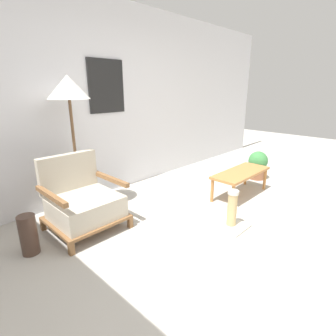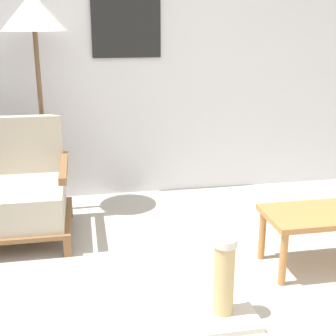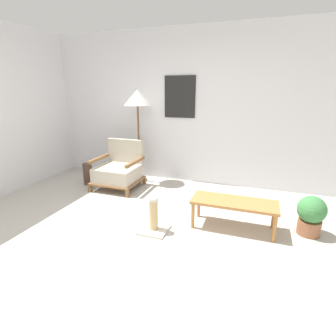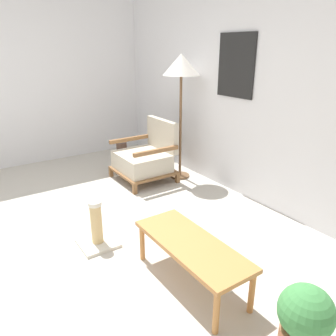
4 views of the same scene
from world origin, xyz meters
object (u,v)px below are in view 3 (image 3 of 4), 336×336
object	(u,v)px
vase	(88,174)
floor_lamp	(137,101)
coffee_table	(234,204)
scratching_post	(154,220)
potted_plant	(311,214)
armchair	(119,170)

from	to	relation	value
vase	floor_lamp	bearing A→B (deg)	32.66
floor_lamp	coffee_table	distance (m)	2.53
scratching_post	vase	bearing A→B (deg)	147.31
potted_plant	scratching_post	size ratio (longest dim) A/B	1.08
coffee_table	armchair	bearing A→B (deg)	158.93
floor_lamp	potted_plant	world-z (taller)	floor_lamp
vase	potted_plant	xyz separation A→B (m)	(3.56, -0.58, 0.06)
floor_lamp	armchair	bearing A→B (deg)	-112.71
coffee_table	vase	bearing A→B (deg)	164.66
vase	potted_plant	bearing A→B (deg)	-9.23
vase	potted_plant	distance (m)	3.61
vase	scratching_post	xyz separation A→B (m)	(1.77, -1.14, -0.05)
armchair	scratching_post	distance (m)	1.68
coffee_table	scratching_post	xyz separation A→B (m)	(-0.91, -0.40, -0.17)
coffee_table	potted_plant	xyz separation A→B (m)	(0.88, 0.16, -0.06)
vase	scratching_post	bearing A→B (deg)	-32.69
armchair	scratching_post	size ratio (longest dim) A/B	1.82
floor_lamp	scratching_post	bearing A→B (deg)	-59.60
floor_lamp	potted_plant	size ratio (longest dim) A/B	3.44
floor_lamp	potted_plant	xyz separation A→B (m)	(2.76, -1.09, -1.21)
potted_plant	scratching_post	world-z (taller)	potted_plant
armchair	coffee_table	xyz separation A→B (m)	(2.07, -0.80, 0.01)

